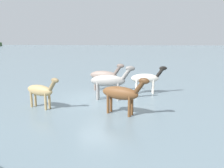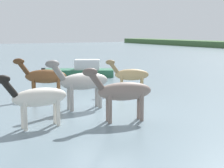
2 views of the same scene
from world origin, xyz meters
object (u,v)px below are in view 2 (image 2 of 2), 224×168
Objects in this scene: horse_dark_mare at (38,98)px; boat_dinghy_port at (81,72)px; horse_mid_herd at (44,77)px; horse_rear_stallion at (82,82)px; horse_dun_straggler at (122,92)px; horse_chestnut_trailing at (130,75)px.

horse_dark_mare reaches higher than boat_dinghy_port.
horse_mid_herd is 0.49× the size of boat_dinghy_port.
boat_dinghy_port is at bearing -100.90° from horse_mid_herd.
horse_rear_stallion reaches higher than boat_dinghy_port.
horse_mid_herd is 1.02× the size of horse_dark_mare.
horse_dark_mare is (1.70, -2.33, -0.13)m from horse_rear_stallion.
horse_dun_straggler is at bearing 129.03° from horse_mid_herd.
horse_mid_herd is 0.91× the size of horse_rear_stallion.
horse_rear_stallion is 9.88m from boat_dinghy_port.
horse_rear_stallion reaches higher than horse_mid_herd.
boat_dinghy_port is at bearing -110.99° from horse_rear_stallion.
horse_dun_straggler reaches higher than boat_dinghy_port.
horse_mid_herd is at bearing 15.89° from horse_chestnut_trailing.
horse_dun_straggler is 11.94m from boat_dinghy_port.
horse_mid_herd is at bearing -97.41° from boat_dinghy_port.
horse_mid_herd reaches higher than horse_dark_mare.
boat_dinghy_port is (-10.79, 6.11, -0.70)m from horse_dark_mare.
horse_dun_straggler is at bearing -77.63° from boat_dinghy_port.
horse_chestnut_trailing is 0.90× the size of horse_mid_herd.
horse_rear_stallion is 2.89m from horse_dark_mare.
horse_dun_straggler is 0.94× the size of horse_rear_stallion.
horse_rear_stallion is at bearing 130.65° from horse_mid_herd.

